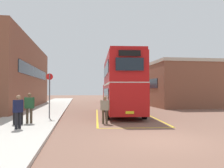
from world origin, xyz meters
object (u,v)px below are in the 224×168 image
pedestrian_boarding (105,108)px  litter_bin (18,117)px  double_decker_bus (121,84)px  pedestrian_waiting_far (18,109)px  bus_stop_sign (50,91)px  pedestrian_waiting_near (29,106)px  single_deck_bus (115,92)px

pedestrian_boarding → litter_bin: 4.86m
double_decker_bus → litter_bin: bearing=-139.8°
pedestrian_waiting_far → bus_stop_sign: bearing=77.9°
pedestrian_waiting_near → litter_bin: size_ratio=2.01×
bus_stop_sign → pedestrian_boarding: bearing=-33.2°
single_deck_bus → bus_stop_sign: bearing=-109.2°
pedestrian_waiting_near → pedestrian_waiting_far: pedestrian_waiting_near is taller
pedestrian_waiting_near → pedestrian_waiting_far: (-0.13, -2.00, -0.05)m
pedestrian_boarding → litter_bin: bearing=-172.8°
pedestrian_waiting_near → litter_bin: pedestrian_waiting_near is taller
pedestrian_waiting_near → bus_stop_sign: bearing=71.1°
single_deck_bus → pedestrian_waiting_far: (-8.88, -27.13, -0.56)m
pedestrian_waiting_far → litter_bin: 1.65m
pedestrian_waiting_near → bus_stop_sign: 2.67m
double_decker_bus → bus_stop_sign: size_ratio=3.35×
litter_bin → pedestrian_waiting_far: bearing=-76.5°
double_decker_bus → single_deck_bus: size_ratio=1.17×
pedestrian_boarding → pedestrian_waiting_near: pedestrian_waiting_near is taller
pedestrian_waiting_far → pedestrian_waiting_near: bearing=86.4°
pedestrian_boarding → pedestrian_waiting_far: pedestrian_waiting_far is taller
double_decker_bus → litter_bin: 9.01m
pedestrian_waiting_far → litter_bin: (-0.37, 1.52, -0.51)m
single_deck_bus → pedestrian_waiting_near: bearing=-109.2°
pedestrian_boarding → bus_stop_sign: bus_stop_sign is taller
pedestrian_waiting_far → double_decker_bus: bearing=48.5°
pedestrian_waiting_far → bus_stop_sign: 4.59m
double_decker_bus → single_deck_bus: double_decker_bus is taller
pedestrian_waiting_near → bus_stop_sign: bus_stop_sign is taller
single_deck_bus → bus_stop_sign: 24.06m
double_decker_bus → pedestrian_waiting_far: 9.71m
pedestrian_boarding → pedestrian_waiting_far: size_ratio=1.01×
double_decker_bus → pedestrian_waiting_near: double_decker_bus is taller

